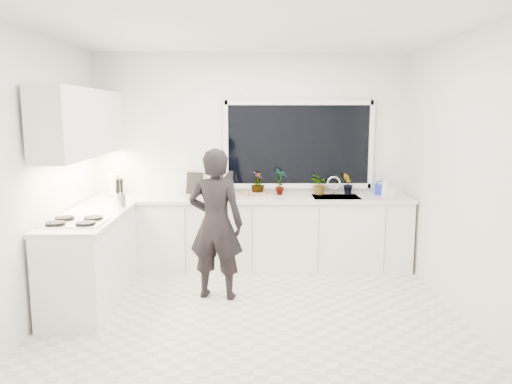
{
  "coord_description": "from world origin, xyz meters",
  "views": [
    {
      "loc": [
        -0.03,
        -4.65,
        1.96
      ],
      "look_at": [
        0.04,
        0.4,
        1.15
      ],
      "focal_mm": 35.0,
      "sensor_mm": 36.0,
      "label": 1
    }
  ],
  "objects": [
    {
      "name": "countertop_back",
      "position": [
        0.0,
        1.44,
        0.9
      ],
      "size": [
        3.94,
        0.62,
        0.04
      ],
      "primitive_type": "cube",
      "color": "silver",
      "rests_on": "base_cabinets_back"
    },
    {
      "name": "herb_plants",
      "position": [
        0.61,
        1.61,
        1.07
      ],
      "size": [
        1.31,
        0.29,
        0.34
      ],
      "color": "#26662D",
      "rests_on": "countertop_back"
    },
    {
      "name": "pizza_tray",
      "position": [
        0.02,
        1.42,
        0.94
      ],
      "size": [
        0.49,
        0.39,
        0.03
      ],
      "primitive_type": "cube",
      "rotation": [
        0.0,
        0.0,
        0.16
      ],
      "color": "silver",
      "rests_on": "countertop_back"
    },
    {
      "name": "wall_left",
      "position": [
        -2.01,
        0.0,
        1.35
      ],
      "size": [
        0.02,
        3.5,
        2.7
      ],
      "primitive_type": "cube",
      "color": "white",
      "rests_on": "ground"
    },
    {
      "name": "sink",
      "position": [
        1.05,
        1.45,
        0.87
      ],
      "size": [
        0.58,
        0.42,
        0.14
      ],
      "primitive_type": "cube",
      "color": "silver",
      "rests_on": "countertop_back"
    },
    {
      "name": "soap_bottles",
      "position": [
        1.65,
        1.3,
        1.05
      ],
      "size": [
        0.18,
        0.12,
        0.29
      ],
      "color": "#D8BF66",
      "rests_on": "countertop_back"
    },
    {
      "name": "faucet",
      "position": [
        1.05,
        1.65,
        1.03
      ],
      "size": [
        0.03,
        0.03,
        0.22
      ],
      "primitive_type": "cylinder",
      "color": "silver",
      "rests_on": "countertop_back"
    },
    {
      "name": "stovetop",
      "position": [
        -1.69,
        -0.0,
        0.94
      ],
      "size": [
        0.56,
        0.48,
        0.03
      ],
      "primitive_type": "cube",
      "color": "black",
      "rests_on": "countertop_left"
    },
    {
      "name": "pizza",
      "position": [
        0.02,
        1.42,
        0.95
      ],
      "size": [
        0.45,
        0.35,
        0.01
      ],
      "primitive_type": "cube",
      "rotation": [
        0.0,
        0.0,
        0.16
      ],
      "color": "red",
      "rests_on": "pizza_tray"
    },
    {
      "name": "knife_block",
      "position": [
        -1.71,
        1.59,
        1.03
      ],
      "size": [
        0.16,
        0.14,
        0.22
      ],
      "primitive_type": "cube",
      "rotation": [
        0.0,
        0.0,
        -0.4
      ],
      "color": "#956F45",
      "rests_on": "countertop_back"
    },
    {
      "name": "picture_frame_large",
      "position": [
        -0.73,
        1.69,
        1.06
      ],
      "size": [
        0.21,
        0.09,
        0.28
      ],
      "primitive_type": "cube",
      "rotation": [
        0.0,
        0.0,
        -0.34
      ],
      "color": "black",
      "rests_on": "countertop_back"
    },
    {
      "name": "picture_frame_small",
      "position": [
        -0.36,
        1.69,
        1.07
      ],
      "size": [
        0.25,
        0.08,
        0.3
      ],
      "primitive_type": "cube",
      "rotation": [
        0.0,
        0.0,
        -0.24
      ],
      "color": "black",
      "rests_on": "countertop_back"
    },
    {
      "name": "person",
      "position": [
        -0.38,
        0.46,
        0.8
      ],
      "size": [
        0.65,
        0.49,
        1.6
      ],
      "primitive_type": "imported",
      "rotation": [
        0.0,
        0.0,
        2.94
      ],
      "color": "black",
      "rests_on": "floor"
    },
    {
      "name": "paper_towel_roll",
      "position": [
        -1.75,
        1.55,
        1.05
      ],
      "size": [
        0.12,
        0.12,
        0.26
      ],
      "primitive_type": "cylinder",
      "rotation": [
        0.0,
        0.0,
        0.1
      ],
      "color": "white",
      "rests_on": "countertop_back"
    },
    {
      "name": "ceiling",
      "position": [
        0.0,
        0.0,
        2.71
      ],
      "size": [
        4.0,
        3.5,
        0.02
      ],
      "primitive_type": "cube",
      "color": "white",
      "rests_on": "wall_back"
    },
    {
      "name": "utensil_crock",
      "position": [
        -1.46,
        0.8,
        1.0
      ],
      "size": [
        0.17,
        0.17,
        0.16
      ],
      "primitive_type": "cylinder",
      "rotation": [
        0.0,
        0.0,
        -0.34
      ],
      "color": "#B0B0B4",
      "rests_on": "countertop_left"
    },
    {
      "name": "base_cabinets_back",
      "position": [
        0.0,
        1.45,
        0.44
      ],
      "size": [
        3.92,
        0.58,
        0.88
      ],
      "primitive_type": "cube",
      "color": "white",
      "rests_on": "floor"
    },
    {
      "name": "floor",
      "position": [
        0.0,
        0.0,
        -0.01
      ],
      "size": [
        4.0,
        3.5,
        0.02
      ],
      "primitive_type": "cube",
      "color": "beige",
      "rests_on": "ground"
    },
    {
      "name": "countertop_left",
      "position": [
        -1.67,
        0.35,
        0.9
      ],
      "size": [
        0.62,
        1.6,
        0.04
      ],
      "primitive_type": "cube",
      "color": "silver",
      "rests_on": "base_cabinets_left"
    },
    {
      "name": "wall_right",
      "position": [
        2.01,
        0.0,
        1.35
      ],
      "size": [
        0.02,
        3.5,
        2.7
      ],
      "primitive_type": "cube",
      "color": "white",
      "rests_on": "ground"
    },
    {
      "name": "base_cabinets_left",
      "position": [
        -1.67,
        0.35,
        0.44
      ],
      "size": [
        0.58,
        1.6,
        0.88
      ],
      "primitive_type": "cube",
      "color": "white",
      "rests_on": "floor"
    },
    {
      "name": "upper_cabinets",
      "position": [
        -1.79,
        0.7,
        1.85
      ],
      "size": [
        0.34,
        2.1,
        0.7
      ],
      "primitive_type": "cube",
      "color": "white",
      "rests_on": "wall_left"
    },
    {
      "name": "watering_can",
      "position": [
        1.64,
        1.61,
        0.98
      ],
      "size": [
        0.16,
        0.16,
        0.13
      ],
      "primitive_type": "cylinder",
      "rotation": [
        0.0,
        0.0,
        0.16
      ],
      "color": "#162DD2",
      "rests_on": "countertop_back"
    },
    {
      "name": "wall_back",
      "position": [
        0.0,
        1.76,
        1.35
      ],
      "size": [
        4.0,
        0.02,
        2.7
      ],
      "primitive_type": "cube",
      "color": "white",
      "rests_on": "ground"
    },
    {
      "name": "window",
      "position": [
        0.6,
        1.73,
        1.55
      ],
      "size": [
        1.8,
        0.02,
        1.0
      ],
      "primitive_type": "cube",
      "color": "black",
      "rests_on": "wall_back"
    }
  ]
}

